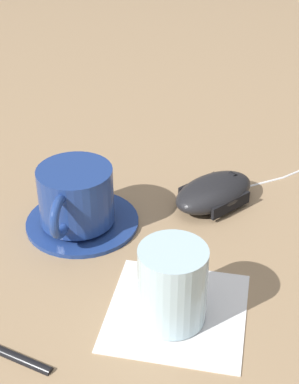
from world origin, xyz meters
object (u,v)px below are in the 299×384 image
at_px(drinking_glass, 172,285).
at_px(coffee_cup, 75,196).
at_px(computer_mouse, 214,192).
at_px(saucer, 82,220).

bearing_deg(drinking_glass, coffee_cup, -138.86).
xyz_separation_m(coffee_cup, computer_mouse, (-0.06, 0.15, -0.03)).
height_order(saucer, coffee_cup, coffee_cup).
bearing_deg(computer_mouse, saucer, -69.19).
bearing_deg(coffee_cup, computer_mouse, 112.56).
height_order(coffee_cup, computer_mouse, coffee_cup).
bearing_deg(computer_mouse, coffee_cup, -67.44).
xyz_separation_m(saucer, computer_mouse, (-0.06, 0.15, 0.01)).
height_order(saucer, computer_mouse, computer_mouse).
xyz_separation_m(saucer, drinking_glass, (0.14, 0.11, 0.04)).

